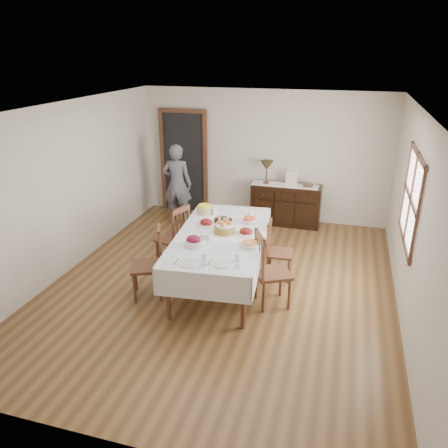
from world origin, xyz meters
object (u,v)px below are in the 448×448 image
(dining_table, at_px, (221,240))
(sideboard, at_px, (286,204))
(chair_left_near, at_px, (150,262))
(person, at_px, (177,182))
(table_lamp, at_px, (267,166))
(chair_left_far, at_px, (175,236))
(chair_right_far, at_px, (277,250))
(chair_right_near, at_px, (269,269))

(dining_table, bearing_deg, sideboard, 73.02)
(dining_table, xyz_separation_m, chair_left_near, (-0.86, -0.57, -0.20))
(person, relative_size, table_lamp, 3.73)
(chair_left_far, xyz_separation_m, table_lamp, (1.02, 2.33, 0.64))
(chair_left_near, distance_m, person, 2.88)
(chair_right_far, height_order, table_lamp, table_lamp)
(chair_right_far, bearing_deg, sideboard, 1.17)
(dining_table, height_order, chair_right_far, chair_right_far)
(chair_left_far, bearing_deg, dining_table, 85.74)
(dining_table, xyz_separation_m, sideboard, (0.56, 2.72, -0.33))
(chair_left_near, xyz_separation_m, table_lamp, (1.01, 3.27, 0.64))
(chair_left_near, relative_size, sideboard, 0.78)
(chair_left_near, bearing_deg, table_lamp, 138.66)
(person, bearing_deg, chair_right_far, 137.92)
(dining_table, relative_size, person, 1.48)
(dining_table, height_order, table_lamp, table_lamp)
(sideboard, bearing_deg, person, -166.57)
(chair_right_near, distance_m, chair_right_far, 0.81)
(chair_right_near, relative_size, sideboard, 0.79)
(table_lamp, bearing_deg, sideboard, 2.69)
(table_lamp, bearing_deg, chair_left_far, -113.56)
(dining_table, height_order, chair_left_near, chair_left_near)
(chair_left_near, distance_m, chair_right_far, 1.92)
(chair_left_far, height_order, table_lamp, table_lamp)
(chair_left_far, distance_m, chair_right_far, 1.63)
(person, distance_m, table_lamp, 1.79)
(dining_table, relative_size, sideboard, 1.86)
(chair_right_near, bearing_deg, person, 15.21)
(chair_left_near, bearing_deg, person, 169.76)
(chair_left_far, distance_m, chair_right_near, 1.80)
(chair_left_far, bearing_deg, chair_right_far, 111.87)
(chair_right_near, height_order, sideboard, chair_right_near)
(dining_table, distance_m, table_lamp, 2.74)
(dining_table, relative_size, table_lamp, 5.51)
(sideboard, relative_size, person, 0.79)
(chair_right_far, xyz_separation_m, table_lamp, (-0.61, 2.24, 0.70))
(chair_right_near, bearing_deg, sideboard, -23.07)
(table_lamp, bearing_deg, dining_table, -93.08)
(chair_right_near, distance_m, table_lamp, 3.17)
(chair_right_near, relative_size, person, 0.63)
(sideboard, distance_m, person, 2.22)
(dining_table, distance_m, chair_left_near, 1.05)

